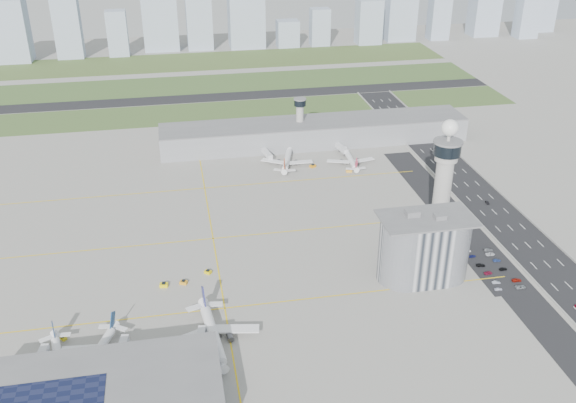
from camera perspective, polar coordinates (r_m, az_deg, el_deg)
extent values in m
plane|color=#9F9C94|center=(309.58, 1.21, -5.38)|extent=(1000.00, 1000.00, 0.00)
cube|color=#405C2B|center=(509.37, -6.26, 7.93)|extent=(480.00, 50.00, 0.08)
cube|color=#3D5B2B|center=(580.60, -6.93, 10.31)|extent=(480.00, 60.00, 0.08)
cube|color=#4F632E|center=(657.50, -7.50, 12.28)|extent=(480.00, 70.00, 0.08)
cube|color=black|center=(544.38, -6.61, 9.18)|extent=(480.00, 22.00, 0.10)
cube|color=black|center=(348.84, 20.07, -3.16)|extent=(28.00, 500.00, 0.10)
cube|color=#9E9E99|center=(341.97, 18.04, -3.34)|extent=(0.60, 500.00, 1.20)
cube|color=#9E9E99|center=(355.61, 22.04, -2.83)|extent=(0.60, 500.00, 1.20)
cube|color=black|center=(329.88, 17.12, -4.49)|extent=(18.00, 260.00, 0.08)
cube|color=black|center=(320.16, 17.74, -5.63)|extent=(20.00, 44.00, 0.10)
cube|color=yellow|center=(280.43, -5.64, -9.42)|extent=(260.00, 0.60, 0.01)
cube|color=yellow|center=(330.53, -6.68, -3.29)|extent=(260.00, 0.60, 0.01)
cube|color=yellow|center=(383.49, -7.42, 1.19)|extent=(260.00, 0.60, 0.01)
cube|color=yellow|center=(330.53, -6.68, -3.29)|extent=(0.60, 260.00, 0.01)
cylinder|color=#ADAAA5|center=(325.06, 13.48, 0.35)|extent=(8.40, 8.40, 48.00)
cylinder|color=#ADAAA5|center=(316.03, 13.90, 3.92)|extent=(11.00, 11.00, 4.00)
cylinder|color=black|center=(314.53, 13.98, 4.58)|extent=(13.00, 13.00, 6.00)
cylinder|color=slate|center=(313.25, 14.06, 5.18)|extent=(14.00, 14.00, 1.00)
cylinder|color=#ADAAA5|center=(312.36, 14.11, 5.60)|extent=(1.60, 1.60, 5.00)
sphere|color=white|center=(310.79, 14.20, 6.37)|extent=(8.00, 8.00, 8.00)
cylinder|color=#ADAAA5|center=(441.14, 1.06, 6.93)|extent=(5.00, 5.00, 28.00)
cylinder|color=black|center=(436.18, 1.07, 8.78)|extent=(8.00, 8.00, 4.00)
cylinder|color=slate|center=(435.40, 1.08, 9.10)|extent=(8.60, 8.60, 0.80)
cube|color=#B2B2B7|center=(297.91, 11.98, -4.07)|extent=(18.00, 24.00, 30.00)
cylinder|color=#B2B2B7|center=(294.80, 10.36, -4.26)|extent=(24.00, 24.00, 30.00)
cylinder|color=#B2B2B7|center=(301.26, 13.57, -3.88)|extent=(24.00, 24.00, 30.00)
cube|color=slate|center=(290.38, 12.27, -1.47)|extent=(42.00, 24.00, 0.80)
cube|color=slate|center=(289.90, 10.99, -1.03)|extent=(6.00, 5.00, 3.00)
cube|color=slate|center=(290.05, 13.36, -1.34)|extent=(5.00, 4.00, 2.40)
cube|color=gray|center=(443.63, 2.37, 6.14)|extent=(210.00, 32.00, 15.00)
cube|color=slate|center=(440.86, 2.39, 7.10)|extent=(210.00, 32.00, 0.80)
cube|color=gray|center=(238.41, -16.44, -16.57)|extent=(84.00, 42.00, 12.00)
cube|color=slate|center=(234.15, -16.65, -15.43)|extent=(84.00, 42.00, 0.80)
imported|color=silver|center=(304.61, 18.19, -7.40)|extent=(3.64, 1.75, 1.20)
imported|color=#969DB0|center=(308.95, 18.02, -6.84)|extent=(3.84, 1.57, 1.24)
imported|color=maroon|center=(314.63, 17.37, -6.08)|extent=(4.25, 2.30, 1.13)
imported|color=black|center=(319.32, 16.75, -5.44)|extent=(4.52, 2.30, 1.26)
imported|color=navy|center=(325.43, 16.07, -4.69)|extent=(3.62, 1.91, 1.17)
imported|color=white|center=(329.29, 15.65, -4.23)|extent=(3.51, 1.49, 1.13)
imported|color=gray|center=(309.18, 19.97, -7.15)|extent=(4.83, 2.44, 1.31)
imported|color=maroon|center=(313.41, 19.66, -6.59)|extent=(4.53, 1.85, 1.31)
imported|color=black|center=(319.57, 18.58, -5.71)|extent=(3.96, 1.85, 1.31)
imported|color=navy|center=(325.44, 18.07, -4.99)|extent=(3.81, 1.52, 1.23)
imported|color=white|center=(329.51, 17.53, -4.47)|extent=(4.64, 2.17, 1.28)
imported|color=gray|center=(332.84, 17.38, -4.11)|extent=(4.67, 2.46, 1.29)
imported|color=black|center=(379.35, 17.29, -0.09)|extent=(1.93, 4.11, 1.30)
imported|color=navy|center=(447.91, 13.34, 4.67)|extent=(2.79, 4.79, 1.25)
imported|color=#999CA1|center=(493.48, 9.15, 7.17)|extent=(2.05, 3.81, 1.23)
cube|color=#9EADC1|center=(700.19, -23.54, 13.77)|extent=(35.81, 28.65, 60.36)
cube|color=#9EADC1|center=(694.33, -19.04, 14.70)|extent=(25.49, 20.39, 66.89)
cube|color=#9EADC1|center=(689.89, -14.92, 14.25)|extent=(20.04, 16.03, 45.20)
cube|color=#9EADC1|center=(705.24, -11.31, 15.56)|extent=(35.76, 28.61, 61.22)
cube|color=#9EADC1|center=(698.83, -7.97, 16.63)|extent=(26.33, 21.06, 83.39)
cube|color=#9EADC1|center=(705.82, -3.74, 16.05)|extent=(36.96, 29.57, 62.11)
cube|color=#9EADC1|center=(707.47, -0.03, 14.71)|extent=(23.01, 18.41, 27.75)
cube|color=#9EADC1|center=(713.14, 2.84, 15.24)|extent=(20.22, 16.18, 38.97)
cube|color=#9EADC1|center=(724.66, 7.20, 15.58)|extent=(26.14, 20.92, 46.89)
cube|color=#9EADC1|center=(745.24, 9.99, 17.06)|extent=(32.26, 25.81, 81.20)
cube|color=#9EADC1|center=(756.12, 13.36, 16.41)|extent=(21.59, 17.28, 68.75)
cube|color=#9EADC1|center=(789.42, 17.11, 16.21)|extent=(30.25, 24.20, 63.40)
cube|color=#9EADC1|center=(792.33, 20.65, 16.03)|extent=(23.04, 18.43, 71.56)
cube|color=#9EADC1|center=(836.69, 21.77, 15.29)|extent=(22.64, 18.11, 41.06)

